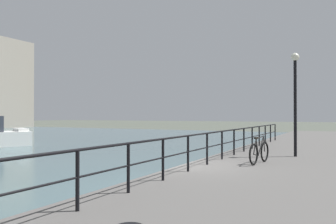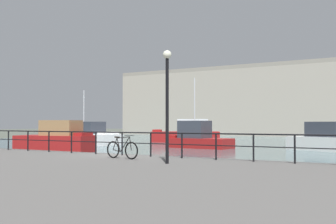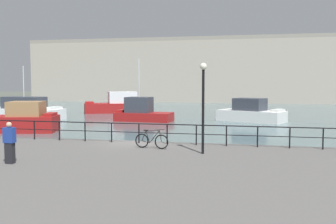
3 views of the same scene
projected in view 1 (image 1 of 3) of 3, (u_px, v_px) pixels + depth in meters
ground_plane at (183, 187)px, 11.47m from camera, size 240.00×240.00×0.00m
quay_railing at (215, 141)px, 12.10m from camera, size 23.40×0.07×1.08m
parked_bicycle at (259, 152)px, 11.69m from camera, size 1.76×0.30×0.98m
quay_lamp_post at (295, 89)px, 13.68m from camera, size 0.32×0.32×4.15m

